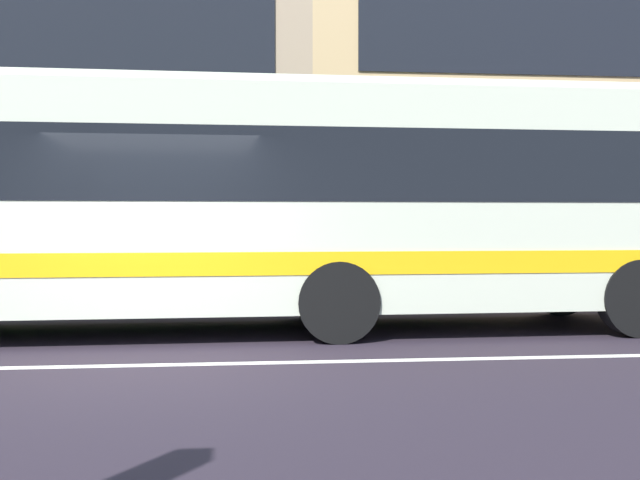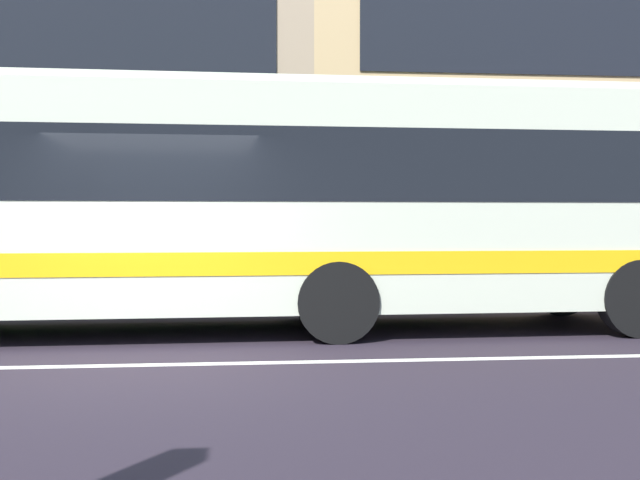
{
  "view_description": "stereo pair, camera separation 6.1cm",
  "coord_description": "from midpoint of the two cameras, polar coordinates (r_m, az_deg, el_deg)",
  "views": [
    {
      "loc": [
        0.94,
        -8.24,
        1.51
      ],
      "look_at": [
        2.14,
        2.68,
        1.22
      ],
      "focal_mm": 44.29,
      "sensor_mm": 36.0,
      "label": 1
    },
    {
      "loc": [
        1.0,
        -8.25,
        1.51
      ],
      "look_at": [
        2.14,
        2.68,
        1.22
      ],
      "focal_mm": 44.29,
      "sensor_mm": 36.0,
      "label": 2
    }
  ],
  "objects": [
    {
      "name": "transit_bus",
      "position": [
        10.66,
        -3.44,
        3.08
      ],
      "size": [
        11.19,
        2.83,
        3.27
      ],
      "color": "beige",
      "rests_on": "ground_plane"
    },
    {
      "name": "lane_centre_line",
      "position": [
        8.44,
        -12.92,
        -8.81
      ],
      "size": [
        60.0,
        0.16,
        0.01
      ],
      "primitive_type": "cube",
      "color": "silver",
      "rests_on": "ground_plane"
    },
    {
      "name": "hedge_row_far",
      "position": [
        14.92,
        -21.44,
        -2.16
      ],
      "size": [
        16.76,
        1.1,
        1.16
      ],
      "primitive_type": "cube",
      "color": "#2F6B28",
      "rests_on": "ground_plane"
    },
    {
      "name": "ground_plane",
      "position": [
        8.44,
        -12.92,
        -8.83
      ],
      "size": [
        160.0,
        160.0,
        0.0
      ],
      "primitive_type": "plane",
      "color": "#28212C"
    }
  ]
}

